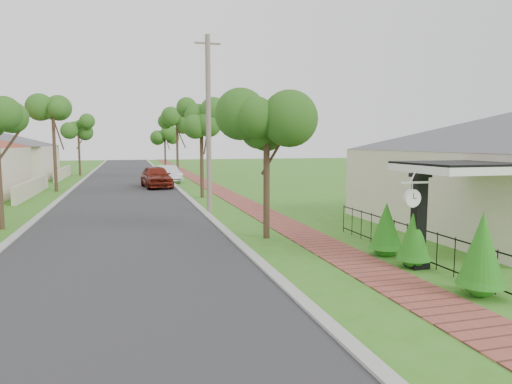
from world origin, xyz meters
name	(u,v)px	position (x,y,z in m)	size (l,w,h in m)	color
ground	(241,270)	(0.00, 0.00, 0.00)	(160.00, 160.00, 0.00)	#38741B
road	(125,193)	(-3.00, 20.00, 0.00)	(7.00, 120.00, 0.02)	#28282B
kerb_right	(181,191)	(0.65, 20.00, 0.00)	(0.30, 120.00, 0.10)	#9E9E99
kerb_left	(66,194)	(-6.65, 20.00, 0.00)	(0.30, 120.00, 0.10)	#9E9E99
sidewalk	(218,190)	(3.25, 20.00, 0.00)	(1.50, 120.00, 0.03)	#944C3B
porch_post	(418,226)	(4.55, -1.00, 1.12)	(0.48, 0.48, 2.52)	black
picket_fence	(407,239)	(4.90, 0.00, 0.53)	(0.03, 8.02, 1.00)	black
street_trees	(126,127)	(-2.87, 26.84, 4.54)	(10.70, 37.65, 5.89)	#382619
hedge_row	(425,241)	(4.45, -1.46, 0.83)	(0.89, 4.63, 1.91)	#185D12
parked_car_red	(156,177)	(-0.80, 22.93, 0.80)	(1.90, 4.71, 1.61)	maroon
parked_car_white	(168,174)	(0.40, 27.45, 0.70)	(1.48, 4.25, 1.40)	silver
near_tree	(267,127)	(1.81, 3.72, 3.84)	(1.88, 1.88, 4.84)	#382619
utility_pole	(209,124)	(0.90, 10.00, 4.17)	(1.20, 0.24, 8.21)	gray
station_clock	(412,197)	(4.05, -1.40, 1.95)	(0.77, 0.13, 0.65)	white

